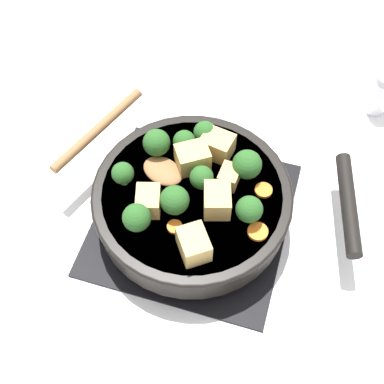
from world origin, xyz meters
name	(u,v)px	position (x,y,z in m)	size (l,w,h in m)	color
ground_plane	(192,219)	(0.00, 0.00, 0.00)	(2.40, 2.40, 0.00)	white
front_burner_grate	(192,215)	(0.00, 0.00, 0.01)	(0.31, 0.31, 0.03)	black
skillet_pan	(194,200)	(0.00, 0.00, 0.06)	(0.31, 0.42, 0.06)	black
wooden_spoon	(127,148)	(0.05, 0.12, 0.09)	(0.20, 0.21, 0.02)	olive
tofu_cube_center_large	(229,177)	(0.03, -0.05, 0.10)	(0.04, 0.03, 0.03)	tan
tofu_cube_near_handle	(193,158)	(0.05, 0.01, 0.10)	(0.05, 0.04, 0.04)	tan
tofu_cube_east_chunk	(217,200)	(-0.02, -0.04, 0.10)	(0.05, 0.04, 0.04)	tan
tofu_cube_west_chunk	(194,244)	(-0.09, -0.03, 0.10)	(0.05, 0.04, 0.04)	tan
tofu_cube_back_piece	(148,201)	(-0.04, 0.05, 0.10)	(0.04, 0.04, 0.04)	tan
tofu_cube_front_piece	(217,145)	(0.08, -0.02, 0.10)	(0.05, 0.04, 0.04)	tan
broccoli_floret_near_spoon	(249,210)	(-0.02, -0.09, 0.11)	(0.04, 0.04, 0.05)	#709956
broccoli_floret_center_top	(202,178)	(0.01, -0.01, 0.11)	(0.04, 0.04, 0.04)	#709956
broccoli_floret_east_rim	(137,218)	(-0.08, 0.06, 0.11)	(0.04, 0.04, 0.05)	#709956
broccoli_floret_west_rim	(175,200)	(-0.04, 0.02, 0.11)	(0.04, 0.04, 0.05)	#709956
broccoli_floret_north_edge	(184,142)	(0.07, 0.03, 0.11)	(0.04, 0.04, 0.04)	#709956
broccoli_floret_south_cluster	(247,165)	(0.05, -0.07, 0.11)	(0.05, 0.05, 0.05)	#709956
broccoli_floret_mid_floret	(205,133)	(0.10, 0.01, 0.11)	(0.04, 0.04, 0.04)	#709956
broccoli_floret_small_inner	(123,173)	(-0.01, 0.11, 0.11)	(0.03, 0.03, 0.04)	#709956
broccoli_floret_tall_stem	(157,143)	(0.05, 0.07, 0.11)	(0.04, 0.04, 0.05)	#709956
carrot_slice_orange_thin	(175,227)	(-0.07, 0.01, 0.08)	(0.02, 0.02, 0.01)	orange
carrot_slice_near_center	(263,190)	(0.03, -0.10, 0.08)	(0.03, 0.03, 0.01)	orange
carrot_slice_edge_slice	(258,232)	(-0.04, -0.11, 0.08)	(0.03, 0.03, 0.01)	orange
salt_shaker	(380,94)	(0.33, -0.26, 0.04)	(0.04, 0.04, 0.09)	white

